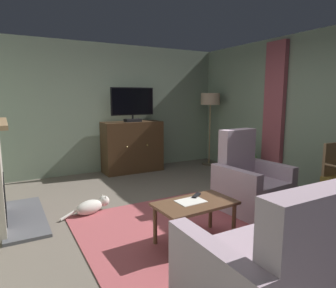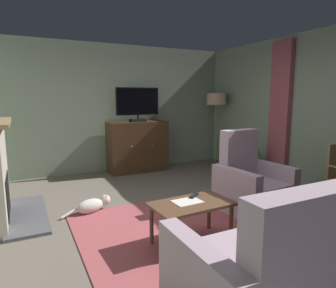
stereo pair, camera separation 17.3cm
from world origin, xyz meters
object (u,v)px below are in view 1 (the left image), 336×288
at_px(coffee_table, 195,208).
at_px(folded_newspaper, 191,201).
at_px(floor_lamp, 210,105).
at_px(tv_cabinet, 132,148).
at_px(television, 132,104).
at_px(cat, 92,206).
at_px(potted_plant_small_fern_corner, 246,154).
at_px(tv_remote, 196,195).
at_px(armchair_angled_to_table, 250,185).
at_px(sofa_floral, 292,264).

xyz_separation_m(coffee_table, folded_newspaper, (-0.03, 0.04, 0.07)).
bearing_deg(floor_lamp, folded_newspaper, -129.92).
height_order(tv_cabinet, television, television).
bearing_deg(television, coffee_table, -100.98).
height_order(tv_cabinet, cat, tv_cabinet).
bearing_deg(potted_plant_small_fern_corner, tv_remote, -145.55).
height_order(television, armchair_angled_to_table, television).
distance_m(television, coffee_table, 3.45).
relative_size(tv_remote, folded_newspaper, 0.57).
relative_size(coffee_table, folded_newspaper, 2.96).
bearing_deg(tv_remote, floor_lamp, -165.23).
xyz_separation_m(television, folded_newspaper, (-0.66, -3.19, -0.97)).
distance_m(sofa_floral, floor_lamp, 4.88).
distance_m(television, floor_lamp, 1.83).
bearing_deg(armchair_angled_to_table, coffee_table, -159.73).
xyz_separation_m(television, floor_lamp, (1.81, -0.24, -0.05)).
xyz_separation_m(coffee_table, floor_lamp, (2.44, 2.99, 0.99)).
distance_m(folded_newspaper, sofa_floral, 1.21).
xyz_separation_m(cat, floor_lamp, (3.20, 1.62, 1.29)).
xyz_separation_m(tv_cabinet, folded_newspaper, (-0.66, -3.24, -0.04)).
bearing_deg(cat, potted_plant_small_fern_corner, 5.24).
distance_m(tv_remote, folded_newspaper, 0.18).
distance_m(armchair_angled_to_table, floor_lamp, 2.99).
relative_size(tv_cabinet, coffee_table, 1.39).
height_order(sofa_floral, armchair_angled_to_table, armchair_angled_to_table).
height_order(tv_cabinet, coffee_table, tv_cabinet).
relative_size(folded_newspaper, potted_plant_small_fern_corner, 0.35).
relative_size(tv_cabinet, folded_newspaper, 4.12).
relative_size(sofa_floral, armchair_angled_to_table, 1.37).
relative_size(television, coffee_table, 1.04).
xyz_separation_m(television, cat, (-1.39, -1.86, -1.34)).
bearing_deg(floor_lamp, tv_remote, -129.23).
bearing_deg(armchair_angled_to_table, tv_remote, -164.60).
height_order(coffee_table, tv_remote, tv_remote).
distance_m(tv_cabinet, floor_lamp, 2.04).
height_order(sofa_floral, cat, sofa_floral).
height_order(potted_plant_small_fern_corner, cat, potted_plant_small_fern_corner).
bearing_deg(television, armchair_angled_to_table, -77.48).
distance_m(tv_cabinet, television, 0.93).
bearing_deg(cat, armchair_angled_to_table, -24.55).
bearing_deg(sofa_floral, potted_plant_small_fern_corner, 51.68).
xyz_separation_m(tv_cabinet, coffee_table, (-0.63, -3.29, -0.11)).
bearing_deg(cat, tv_remote, -54.40).
height_order(television, folded_newspaper, television).
relative_size(folded_newspaper, sofa_floral, 0.20).
height_order(sofa_floral, floor_lamp, floor_lamp).
xyz_separation_m(coffee_table, cat, (-0.76, 1.37, -0.30)).
distance_m(potted_plant_small_fern_corner, floor_lamp, 1.62).
height_order(tv_remote, folded_newspaper, tv_remote).
xyz_separation_m(television, sofa_floral, (-0.53, -4.39, -1.11)).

